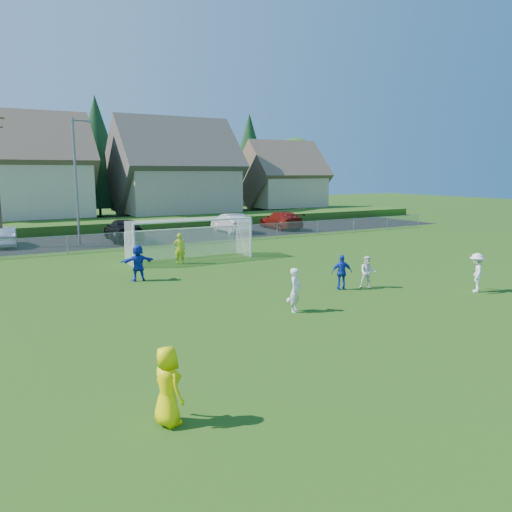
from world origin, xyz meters
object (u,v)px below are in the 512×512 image
(car_d, at_px, (124,230))
(soccer_goal, at_px, (189,233))
(player_white_a, at_px, (295,290))
(car_f, at_px, (231,223))
(player_white_c, at_px, (476,273))
(player_blue_b, at_px, (138,263))
(car_g, at_px, (281,220))
(player_white_b, at_px, (368,272))
(soccer_ball, at_px, (289,300))
(player_blue_a, at_px, (342,272))
(referee, at_px, (167,386))
(car_b, at_px, (5,237))
(goalkeeper, at_px, (180,249))

(car_d, xyz_separation_m, soccer_goal, (1.14, -10.30, 0.80))
(player_white_a, bearing_deg, car_f, 30.34)
(player_white_c, xyz_separation_m, player_blue_b, (-12.22, 9.64, 0.02))
(car_g, bearing_deg, player_white_b, 71.25)
(soccer_ball, relative_size, car_f, 0.04)
(car_f, relative_size, soccer_goal, 0.67)
(soccer_ball, relative_size, player_blue_a, 0.14)
(soccer_ball, xyz_separation_m, car_g, (14.06, 22.50, 0.69))
(referee, xyz_separation_m, car_b, (-1.23, 29.79, -0.16))
(car_b, bearing_deg, car_d, 176.74)
(player_blue_a, relative_size, soccer_goal, 0.21)
(player_blue_a, bearing_deg, car_f, -77.42)
(player_blue_b, bearing_deg, player_white_a, 116.62)
(player_blue_b, xyz_separation_m, goalkeeper, (3.40, 3.23, 0.00))
(player_white_b, bearing_deg, player_white_c, -0.25)
(goalkeeper, height_order, car_b, goalkeeper)
(soccer_ball, relative_size, car_g, 0.04)
(referee, distance_m, soccer_goal, 20.00)
(soccer_goal, bearing_deg, referee, -113.66)
(referee, bearing_deg, player_white_a, -64.17)
(referee, height_order, goalkeeper, goalkeeper)
(referee, bearing_deg, soccer_ball, -60.91)
(car_d, relative_size, car_g, 1.03)
(soccer_ball, xyz_separation_m, car_f, (8.75, 22.31, 0.71))
(soccer_ball, bearing_deg, car_b, 111.17)
(player_white_b, xyz_separation_m, goalkeeper, (-5.15, 9.96, 0.15))
(goalkeeper, bearing_deg, referee, 92.15)
(player_white_a, bearing_deg, player_blue_b, 74.88)
(player_white_c, height_order, car_b, player_white_c)
(player_white_b, height_order, car_g, car_g)
(car_d, bearing_deg, car_f, -171.89)
(soccer_ball, height_order, goalkeeper, goalkeeper)
(referee, height_order, player_white_b, referee)
(player_white_c, height_order, goalkeeper, goalkeeper)
(soccer_ball, distance_m, car_b, 24.56)
(player_blue_a, xyz_separation_m, car_f, (5.41, 21.53, 0.04))
(player_blue_a, bearing_deg, player_white_a, 53.45)
(player_white_a, relative_size, car_b, 0.40)
(player_blue_a, height_order, car_d, car_d)
(player_blue_b, relative_size, car_g, 0.32)
(goalkeeper, bearing_deg, player_blue_b, 67.80)
(player_white_a, height_order, player_blue_b, player_blue_b)
(player_white_b, bearing_deg, player_blue_b, 179.98)
(referee, height_order, player_blue_b, player_blue_b)
(car_d, relative_size, soccer_goal, 0.77)
(player_white_a, xyz_separation_m, car_g, (14.56, 23.66, -0.04))
(player_blue_a, bearing_deg, player_white_b, -170.63)
(soccer_ball, height_order, car_d, car_d)
(player_white_a, distance_m, car_b, 25.46)
(player_blue_b, distance_m, car_g, 23.73)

